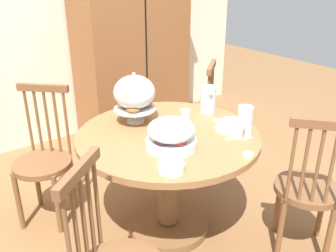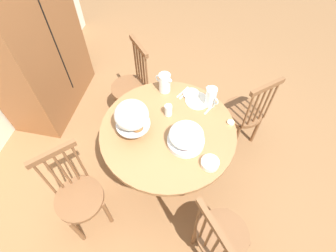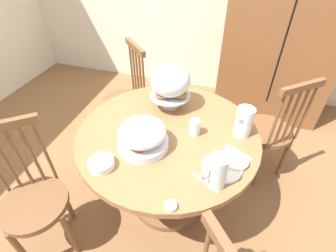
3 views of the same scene
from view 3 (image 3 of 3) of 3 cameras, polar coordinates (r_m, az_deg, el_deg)
ground_plane at (r=2.21m, az=-0.69°, el=-14.45°), size 10.00×10.00×0.00m
wooden_armoire at (r=2.86m, az=24.97°, el=20.06°), size 1.18×0.60×1.96m
dining_table at (r=1.75m, az=-0.00°, el=-6.89°), size 1.15×1.15×0.74m
windsor_chair_near_window at (r=2.42m, az=-9.47°, el=5.72°), size 0.47×0.47×0.97m
windsor_chair_by_cabinet at (r=1.80m, az=-28.08°, el=-14.79°), size 0.47×0.47×0.97m
windsor_chair_far_side at (r=2.18m, az=21.91°, el=-1.35°), size 0.47×0.47×0.97m
pastry_stand_with_dome at (r=1.71m, az=0.52°, el=9.94°), size 0.28×0.28×0.34m
fruit_platter_covered at (r=1.45m, az=-5.80°, el=-2.20°), size 0.30×0.30×0.18m
orange_juice_pitcher at (r=1.27m, az=11.17°, el=-10.28°), size 0.15×0.14×0.19m
milk_pitcher at (r=1.59m, az=16.76°, el=0.72°), size 0.11×0.18×0.19m
china_plate_large at (r=1.41m, az=12.11°, el=-9.16°), size 0.22×0.22×0.01m
china_plate_small at (r=1.45m, az=14.97°, el=-7.46°), size 0.15×0.15×0.01m
cereal_bowl at (r=1.42m, az=-14.88°, el=-8.27°), size 0.14×0.14×0.04m
drinking_glass at (r=1.55m, az=6.08°, el=-0.31°), size 0.06×0.06×0.11m
butter_dish at (r=1.23m, az=0.59°, el=-17.72°), size 0.06×0.06×0.02m
table_knife at (r=1.50m, az=15.25°, el=-6.27°), size 0.16×0.09×0.01m
dinner_fork at (r=1.52m, az=15.87°, el=-5.68°), size 0.16×0.09×0.01m
soup_spoon at (r=1.33m, az=8.49°, el=-12.53°), size 0.16×0.09×0.01m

